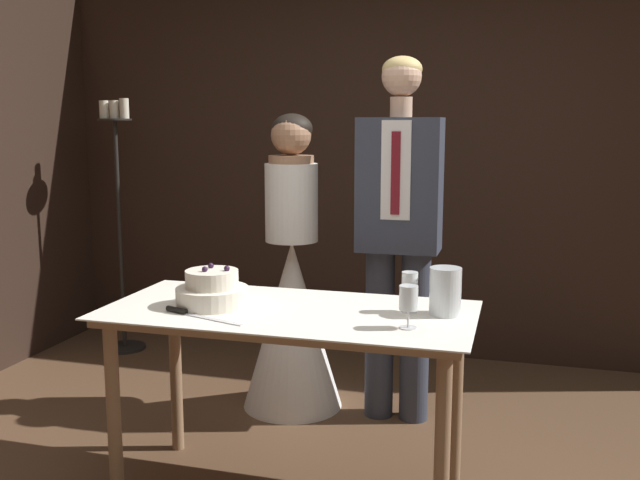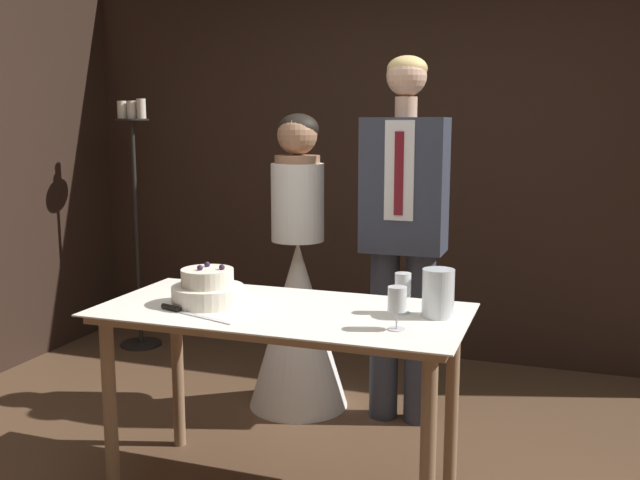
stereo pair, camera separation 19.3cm
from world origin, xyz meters
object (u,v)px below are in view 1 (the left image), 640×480
object	(u,v)px
tiered_cake	(212,291)
wine_glass_near	(410,285)
cake_table	(289,333)
groom	(399,224)
bride	(292,302)
cake_knife	(189,313)
candle_stand	(120,226)
wine_glass_middle	(409,300)
hurricane_candle	(445,292)

from	to	relation	value
tiered_cake	wine_glass_near	bearing A→B (deg)	9.10
cake_table	groom	distance (m)	1.02
wine_glass_near	bride	bearing A→B (deg)	132.50
cake_table	bride	xyz separation A→B (m)	(-0.29, 0.92, -0.11)
cake_knife	bride	size ratio (longest dim) A/B	0.23
bride	groom	bearing A→B (deg)	-0.07
wine_glass_near	tiered_cake	bearing A→B (deg)	-170.90
candle_stand	wine_glass_middle	bearing A→B (deg)	-37.32
wine_glass_near	groom	xyz separation A→B (m)	(-0.18, 0.83, 0.12)
cake_table	hurricane_candle	distance (m)	0.65
cake_table	cake_knife	size ratio (longest dim) A/B	3.98
tiered_cake	wine_glass_near	xyz separation A→B (m)	(0.79, 0.13, 0.05)
cake_knife	wine_glass_near	xyz separation A→B (m)	(0.82, 0.28, 0.10)
wine_glass_middle	candle_stand	world-z (taller)	candle_stand
tiered_cake	wine_glass_near	world-z (taller)	tiered_cake
cake_knife	wine_glass_middle	xyz separation A→B (m)	(0.85, 0.05, 0.10)
tiered_cake	wine_glass_middle	distance (m)	0.83
cake_table	wine_glass_near	world-z (taller)	wine_glass_near
cake_knife	candle_stand	distance (m)	2.21
groom	candle_stand	world-z (taller)	groom
tiered_cake	wine_glass_near	distance (m)	0.80
tiered_cake	groom	size ratio (longest dim) A/B	0.16
cake_knife	wine_glass_middle	distance (m)	0.86
candle_stand	cake_table	bearing A→B (deg)	-42.25
bride	wine_glass_near	bearing A→B (deg)	-47.50
wine_glass_near	wine_glass_middle	distance (m)	0.23
hurricane_candle	bride	world-z (taller)	bride
hurricane_candle	candle_stand	xyz separation A→B (m)	(-2.32, 1.46, -0.03)
hurricane_candle	tiered_cake	bearing A→B (deg)	-172.61
cake_table	tiered_cake	world-z (taller)	tiered_cake
hurricane_candle	groom	xyz separation A→B (m)	(-0.32, 0.83, 0.14)
groom	wine_glass_middle	bearing A→B (deg)	-78.50
cake_table	candle_stand	world-z (taller)	candle_stand
bride	wine_glass_middle	bearing A→B (deg)	-53.24
tiered_cake	cake_table	bearing A→B (deg)	5.53
cake_table	wine_glass_near	size ratio (longest dim) A/B	9.19
candle_stand	tiered_cake	bearing A→B (deg)	-48.69
bride	candle_stand	size ratio (longest dim) A/B	0.94
cake_table	wine_glass_near	bearing A→B (deg)	11.46
tiered_cake	candle_stand	distance (m)	2.11
cake_knife	bride	bearing A→B (deg)	104.85
cake_knife	hurricane_candle	size ratio (longest dim) A/B	1.98
bride	groom	world-z (taller)	groom
wine_glass_middle	candle_stand	xyz separation A→B (m)	(-2.21, 1.68, -0.05)
hurricane_candle	candle_stand	bearing A→B (deg)	147.77
wine_glass_near	cake_knife	bearing A→B (deg)	-160.93
wine_glass_near	groom	size ratio (longest dim) A/B	0.09
tiered_cake	groom	world-z (taller)	groom
wine_glass_near	bride	xyz separation A→B (m)	(-0.76, 0.83, -0.32)
cake_table	wine_glass_middle	xyz separation A→B (m)	(0.50, -0.13, 0.20)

